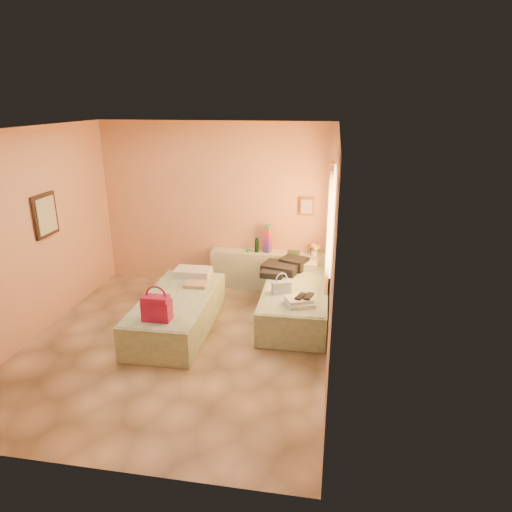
{
  "coord_description": "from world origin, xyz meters",
  "views": [
    {
      "loc": [
        1.95,
        -5.2,
        3.15
      ],
      "look_at": [
        0.93,
        0.85,
        1.01
      ],
      "focal_mm": 32.0,
      "sensor_mm": 36.0,
      "label": 1
    }
  ],
  "objects": [
    {
      "name": "rainbow_box",
      "position": [
        0.91,
        2.12,
        0.89
      ],
      "size": [
        0.14,
        0.14,
        0.48
      ],
      "primitive_type": "cube",
      "rotation": [
        0.0,
        0.0,
        -0.34
      ],
      "color": "#A3143D",
      "rests_on": "headboard_ledge"
    },
    {
      "name": "khaki_garment",
      "position": [
        0.03,
        0.81,
        0.53
      ],
      "size": [
        0.33,
        0.27,
        0.05
      ],
      "primitive_type": "cube",
      "rotation": [
        0.0,
        0.0,
        0.06
      ],
      "color": "#9D8464",
      "rests_on": "bed_left"
    },
    {
      "name": "sandal_pair",
      "position": [
        1.67,
        0.46,
        0.61
      ],
      "size": [
        0.24,
        0.28,
        0.02
      ],
      "primitive_type": "cube",
      "rotation": [
        0.0,
        0.0,
        -0.34
      ],
      "color": "black",
      "rests_on": "towel_stack"
    },
    {
      "name": "flower_vase",
      "position": [
        1.72,
        2.06,
        0.77
      ],
      "size": [
        0.21,
        0.21,
        0.25
      ],
      "primitive_type": "cube",
      "rotation": [
        0.0,
        0.0,
        0.09
      ],
      "color": "silver",
      "rests_on": "headboard_ledge"
    },
    {
      "name": "magenta_handbag",
      "position": [
        -0.13,
        -0.31,
        0.66
      ],
      "size": [
        0.35,
        0.2,
        0.33
      ],
      "primitive_type": "cube",
      "rotation": [
        0.0,
        0.0,
        -0.01
      ],
      "color": "#A3143D",
      "rests_on": "bed_left"
    },
    {
      "name": "room_walls",
      "position": [
        0.21,
        0.57,
        1.79
      ],
      "size": [
        4.02,
        4.51,
        2.81
      ],
      "color": "tan",
      "rests_on": "ground"
    },
    {
      "name": "ground",
      "position": [
        0.0,
        0.0,
        0.0
      ],
      "size": [
        4.5,
        4.5,
        0.0
      ],
      "primitive_type": "plane",
      "color": "tan",
      "rests_on": "ground"
    },
    {
      "name": "headboard_ledge",
      "position": [
        0.98,
        2.1,
        0.33
      ],
      "size": [
        2.05,
        0.3,
        0.65
      ],
      "primitive_type": "cube",
      "color": "#AFB796",
      "rests_on": "ground"
    },
    {
      "name": "bed_right",
      "position": [
        1.5,
        1.05,
        0.25
      ],
      "size": [
        0.92,
        2.01,
        0.5
      ],
      "primitive_type": "cube",
      "rotation": [
        0.0,
        0.0,
        0.01
      ],
      "color": "#ABC49D",
      "rests_on": "ground"
    },
    {
      "name": "clothes_pile",
      "position": [
        1.26,
        1.6,
        0.59
      ],
      "size": [
        0.71,
        0.71,
        0.18
      ],
      "primitive_type": "cube",
      "rotation": [
        0.0,
        0.0,
        -0.22
      ],
      "color": "black",
      "rests_on": "bed_right"
    },
    {
      "name": "towel_stack",
      "position": [
        1.61,
        0.42,
        0.55
      ],
      "size": [
        0.44,
        0.41,
        0.1
      ],
      "primitive_type": "cube",
      "rotation": [
        0.0,
        0.0,
        0.4
      ],
      "color": "white",
      "rests_on": "bed_right"
    },
    {
      "name": "blue_handbag",
      "position": [
        1.31,
        0.78,
        0.59
      ],
      "size": [
        0.29,
        0.22,
        0.17
      ],
      "primitive_type": "cube",
      "rotation": [
        0.0,
        0.0,
        0.42
      ],
      "color": "#42649F",
      "rests_on": "bed_right"
    },
    {
      "name": "bed_left",
      "position": [
        -0.13,
        0.4,
        0.25
      ],
      "size": [
        0.92,
        2.01,
        0.5
      ],
      "primitive_type": "cube",
      "rotation": [
        0.0,
        0.0,
        0.01
      ],
      "color": "#ABC49D",
      "rests_on": "ground"
    },
    {
      "name": "water_bottle",
      "position": [
        0.74,
        2.08,
        0.77
      ],
      "size": [
        0.08,
        0.08,
        0.24
      ],
      "primitive_type": "cylinder",
      "rotation": [
        0.0,
        0.0,
        -0.15
      ],
      "color": "#123218",
      "rests_on": "headboard_ledge"
    },
    {
      "name": "green_book",
      "position": [
        1.36,
        2.12,
        0.67
      ],
      "size": [
        0.2,
        0.15,
        0.03
      ],
      "primitive_type": "cube",
      "rotation": [
        0.0,
        0.0,
        -0.03
      ],
      "color": "#284C31",
      "rests_on": "headboard_ledge"
    },
    {
      "name": "small_dish",
      "position": [
        0.6,
        2.09,
        0.66
      ],
      "size": [
        0.11,
        0.11,
        0.03
      ],
      "primitive_type": "cylinder",
      "rotation": [
        0.0,
        0.0,
        0.07
      ],
      "color": "#457F63",
      "rests_on": "headboard_ledge"
    }
  ]
}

